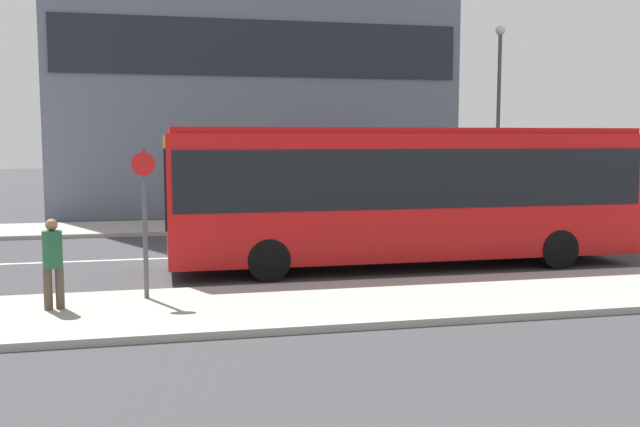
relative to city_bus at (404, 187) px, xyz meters
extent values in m
plane|color=#3A3A3D|center=(-3.82, 2.45, -1.96)|extent=(120.00, 120.00, 0.00)
cube|color=#A39E93|center=(-3.82, -3.80, -1.90)|extent=(44.00, 3.50, 0.13)
cube|color=#A39E93|center=(-3.82, 8.70, -1.90)|extent=(44.00, 3.50, 0.13)
cube|color=silver|center=(-3.82, 2.45, -1.96)|extent=(41.80, 0.16, 0.01)
cube|color=#1E232D|center=(-1.79, 11.92, 4.76)|extent=(16.14, 0.08, 2.20)
cube|color=red|center=(0.01, 0.00, -0.17)|extent=(11.49, 2.52, 2.96)
cube|color=black|center=(0.01, 0.00, 0.28)|extent=(11.26, 2.55, 1.36)
cube|color=red|center=(0.01, 0.00, 1.38)|extent=(11.32, 2.32, 0.14)
cube|color=black|center=(-5.76, 0.00, 0.10)|extent=(0.05, 2.22, 1.78)
cube|color=yellow|center=(-5.76, 0.00, 1.10)|extent=(0.04, 1.77, 0.32)
cylinder|color=black|center=(-3.55, -1.15, -1.48)|extent=(0.96, 0.28, 0.96)
cylinder|color=black|center=(-3.55, 1.15, -1.48)|extent=(0.96, 0.28, 0.96)
cylinder|color=black|center=(3.57, -1.15, -1.48)|extent=(0.96, 0.28, 0.96)
cylinder|color=black|center=(3.57, 1.15, -1.48)|extent=(0.96, 0.28, 0.96)
cube|color=#A39E84|center=(10.26, 6.02, -1.48)|extent=(4.08, 1.79, 0.68)
cube|color=#21262B|center=(10.14, 6.02, -0.88)|extent=(2.24, 1.57, 0.50)
cylinder|color=black|center=(11.53, 6.82, -1.66)|extent=(0.60, 0.18, 0.60)
cylinder|color=black|center=(9.00, 5.21, -1.66)|extent=(0.60, 0.18, 0.60)
cylinder|color=black|center=(9.00, 6.82, -1.66)|extent=(0.60, 0.18, 0.60)
cylinder|color=#4C4233|center=(-7.85, -3.44, -1.45)|extent=(0.15, 0.15, 0.76)
cylinder|color=#4C4233|center=(-7.66, -3.39, -1.45)|extent=(0.15, 0.15, 0.76)
cylinder|color=#235638|center=(-7.76, -3.41, -0.75)|extent=(0.34, 0.34, 0.66)
sphere|color=#936B4C|center=(-7.76, -3.41, -0.31)|extent=(0.21, 0.21, 0.21)
cylinder|color=#4C4C51|center=(-6.16, -2.85, -0.42)|extent=(0.09, 0.09, 2.83)
cylinder|color=red|center=(-6.16, -2.91, 0.73)|extent=(0.44, 0.03, 0.44)
cylinder|color=#4C4C51|center=(6.48, 8.00, 1.61)|extent=(0.14, 0.14, 6.88)
sphere|color=silver|center=(6.48, 8.00, 5.16)|extent=(0.36, 0.36, 0.36)
camera|label=1|loc=(-5.86, -16.62, 1.21)|focal=40.00mm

